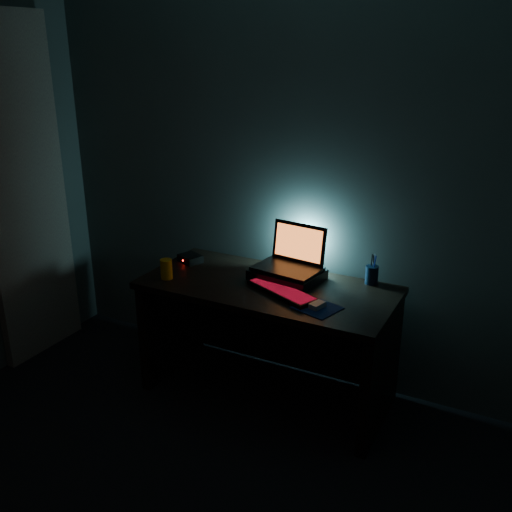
{
  "coord_description": "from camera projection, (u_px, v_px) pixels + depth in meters",
  "views": [
    {
      "loc": [
        1.36,
        -1.17,
        2.07
      ],
      "look_at": [
        -0.05,
        1.57,
        0.94
      ],
      "focal_mm": 40.0,
      "sensor_mm": 36.0,
      "label": 1
    }
  ],
  "objects": [
    {
      "name": "riser",
      "position": [
        287.0,
        275.0,
        3.44
      ],
      "size": [
        0.44,
        0.35,
        0.06
      ],
      "primitive_type": "cube",
      "rotation": [
        0.0,
        0.0,
        -0.13
      ],
      "color": "black",
      "rests_on": "desk"
    },
    {
      "name": "juice_glass",
      "position": [
        166.0,
        269.0,
        3.44
      ],
      "size": [
        0.09,
        0.09,
        0.12
      ],
      "primitive_type": "cylinder",
      "rotation": [
        0.0,
        0.0,
        -0.34
      ],
      "color": "orange",
      "rests_on": "desk"
    },
    {
      "name": "room",
      "position": [
        48.0,
        317.0,
        1.84
      ],
      "size": [
        3.5,
        4.0,
        2.5
      ],
      "color": "black",
      "rests_on": "ground"
    },
    {
      "name": "desk",
      "position": [
        271.0,
        320.0,
        3.5
      ],
      "size": [
        1.5,
        0.7,
        0.75
      ],
      "color": "black",
      "rests_on": "ground"
    },
    {
      "name": "mousepad",
      "position": [
        317.0,
        308.0,
        3.06
      ],
      "size": [
        0.27,
        0.25,
        0.0
      ],
      "primitive_type": "cube",
      "rotation": [
        0.0,
        0.0,
        -0.29
      ],
      "color": "navy",
      "rests_on": "desk"
    },
    {
      "name": "keyboard",
      "position": [
        282.0,
        291.0,
        3.24
      ],
      "size": [
        0.48,
        0.32,
        0.03
      ],
      "rotation": [
        0.0,
        0.0,
        -0.42
      ],
      "color": "black",
      "rests_on": "desk"
    },
    {
      "name": "mouse",
      "position": [
        317.0,
        305.0,
        3.06
      ],
      "size": [
        0.08,
        0.1,
        0.03
      ],
      "primitive_type": "cube",
      "rotation": [
        0.0,
        0.0,
        -0.29
      ],
      "color": "gray",
      "rests_on": "mousepad"
    },
    {
      "name": "curtain",
      "position": [
        25.0,
        194.0,
        3.8
      ],
      "size": [
        0.06,
        0.65,
        2.3
      ],
      "primitive_type": "cube",
      "color": "#B2AE8E",
      "rests_on": "ground"
    },
    {
      "name": "router",
      "position": [
        190.0,
        258.0,
        3.71
      ],
      "size": [
        0.17,
        0.16,
        0.05
      ],
      "rotation": [
        0.0,
        0.0,
        -0.39
      ],
      "color": "black",
      "rests_on": "desk"
    },
    {
      "name": "pen_cup",
      "position": [
        372.0,
        275.0,
        3.37
      ],
      "size": [
        0.1,
        0.1,
        0.11
      ],
      "primitive_type": "cylinder",
      "rotation": [
        0.0,
        0.0,
        -0.33
      ],
      "color": "black",
      "rests_on": "desk"
    },
    {
      "name": "laptop",
      "position": [
        292.0,
        258.0,
        3.44
      ],
      "size": [
        0.41,
        0.33,
        0.26
      ],
      "rotation": [
        0.0,
        0.0,
        -0.13
      ],
      "color": "black",
      "rests_on": "riser"
    }
  ]
}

